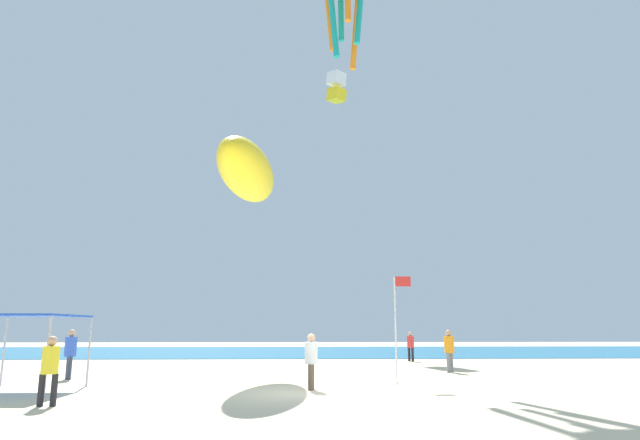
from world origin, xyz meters
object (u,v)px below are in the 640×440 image
Objects in this scene: person_leftmost at (449,347)px; banner_flag at (397,319)px; kite_inflatable_yellow at (247,172)px; kite_box_white at (336,87)px; canopy_tent at (27,318)px; person_far_shore at (70,350)px; person_central at (311,357)px; person_rightmost at (50,365)px; person_near_tent at (411,344)px.

banner_flag reaches higher than person_leftmost.
kite_inflatable_yellow is 2.66× the size of kite_box_white.
canopy_tent is at bearing -28.73° from person_leftmost.
banner_flag reaches higher than person_far_shore.
person_leftmost is 0.64× the size of kite_box_white.
banner_flag is (12.10, -2.38, 1.14)m from person_far_shore.
person_far_shore is at bearing -157.89° from kite_box_white.
person_far_shore is 10.00m from kite_inflatable_yellow.
person_leftmost is 1.05× the size of person_central.
person_rightmost is (-12.79, -9.81, -0.06)m from person_leftmost.
person_near_tent is (14.88, 14.34, -1.22)m from canopy_tent.
person_central reaches higher than person_rightmost.
person_near_tent is 0.98× the size of person_rightmost.
person_central is 7.43m from person_rightmost.
person_rightmost is at bearing -148.09° from kite_box_white.
person_far_shore is at bearing 93.06° from canopy_tent.
kite_box_white is at bearing -133.02° from person_leftmost.
kite_inflatable_yellow is (-5.76, 3.99, 6.43)m from banner_flag.
person_near_tent is at bearing -130.53° from person_rightmost.
kite_box_white reaches higher than person_near_tent.
kite_box_white reaches higher than person_rightmost.
person_near_tent is 7.73m from person_leftmost.
person_near_tent is 0.22× the size of kite_inflatable_yellow.
person_near_tent is at bearing -85.36° from person_far_shore.
person_central is at bearing -6.25° from person_leftmost.
canopy_tent is 4.08m from person_rightmost.
banner_flag is at bearing -130.95° from person_far_shore.
person_central is (-6.02, -14.17, 0.03)m from person_near_tent.
canopy_tent is 0.85× the size of banner_flag.
person_central is 3.56m from banner_flag.
person_rightmost is 0.93× the size of person_far_shore.
person_central is 9.76m from kite_inflatable_yellow.
person_far_shore is at bearing 168.86° from banner_flag.
person_central is 0.94× the size of person_far_shore.
banner_flag is (3.03, 1.43, 1.21)m from person_central.
person_near_tent is 0.91× the size of person_far_shore.
banner_flag is at bearing -158.25° from person_rightmost.
person_leftmost is at bearing 57.90° from banner_flag.
canopy_tent is 1.82× the size of person_central.
kite_box_white is (-3.30, 12.95, 21.86)m from person_near_tent.
person_rightmost is 0.23× the size of kite_inflatable_yellow.
person_rightmost is at bearing 161.22° from kite_inflatable_yellow.
kite_inflatable_yellow is 26.48m from kite_box_white.
canopy_tent is 1.12× the size of kite_box_white.
person_leftmost reaches higher than person_rightmost.
person_rightmost is 38.65m from kite_box_white.
person_rightmost reaches higher than person_near_tent.
canopy_tent is 0.42× the size of kite_inflatable_yellow.
person_far_shore is at bearing -85.22° from person_near_tent.
kite_box_white is at bearing 67.02° from canopy_tent.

